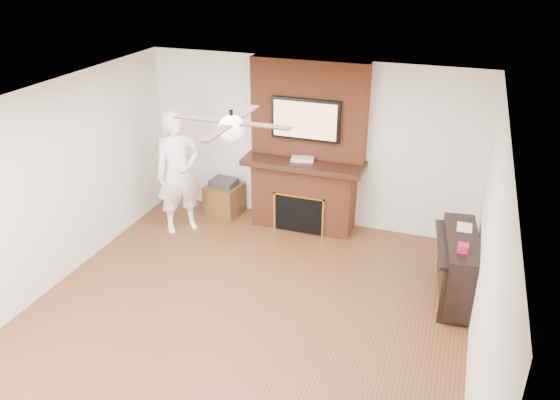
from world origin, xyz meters
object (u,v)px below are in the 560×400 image
(person, at_px, (179,173))
(piano, at_px, (458,265))
(side_table, at_px, (224,198))
(fireplace, at_px, (305,164))

(person, xyz_separation_m, piano, (3.99, -0.45, -0.48))
(side_table, distance_m, piano, 3.79)
(fireplace, relative_size, side_table, 4.30)
(person, bearing_deg, fireplace, -21.32)
(person, relative_size, side_table, 3.16)
(fireplace, distance_m, piano, 2.66)
(fireplace, height_order, piano, fireplace)
(fireplace, bearing_deg, piano, -27.84)
(person, height_order, side_table, person)
(fireplace, bearing_deg, person, -155.82)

